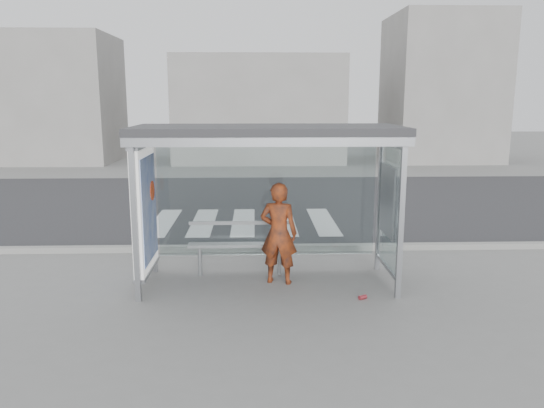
{
  "coord_description": "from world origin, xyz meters",
  "views": [
    {
      "loc": [
        -0.21,
        -8.43,
        3.06
      ],
      "look_at": [
        0.07,
        0.2,
        1.32
      ],
      "focal_mm": 35.0,
      "sensor_mm": 36.0,
      "label": 1
    }
  ],
  "objects_px": {
    "person": "(279,233)",
    "soda_can": "(363,297)",
    "bus_shelter": "(245,166)",
    "bench": "(240,244)"
  },
  "relations": [
    {
      "from": "person",
      "to": "bench",
      "type": "relative_size",
      "value": 0.96
    },
    {
      "from": "bus_shelter",
      "to": "bench",
      "type": "distance_m",
      "value": 1.51
    },
    {
      "from": "bus_shelter",
      "to": "bench",
      "type": "xyz_separation_m",
      "value": [
        -0.11,
        0.44,
        -1.44
      ]
    },
    {
      "from": "bus_shelter",
      "to": "bench",
      "type": "height_order",
      "value": "bus_shelter"
    },
    {
      "from": "bus_shelter",
      "to": "person",
      "type": "distance_m",
      "value": 1.26
    },
    {
      "from": "bench",
      "to": "soda_can",
      "type": "xyz_separation_m",
      "value": [
        1.93,
        -1.25,
        -0.51
      ]
    },
    {
      "from": "person",
      "to": "bench",
      "type": "xyz_separation_m",
      "value": [
        -0.66,
        0.44,
        -0.31
      ]
    },
    {
      "from": "person",
      "to": "soda_can",
      "type": "relative_size",
      "value": 13.57
    },
    {
      "from": "bus_shelter",
      "to": "soda_can",
      "type": "xyz_separation_m",
      "value": [
        1.82,
        -0.81,
        -1.95
      ]
    },
    {
      "from": "person",
      "to": "soda_can",
      "type": "xyz_separation_m",
      "value": [
        1.27,
        -0.81,
        -0.82
      ]
    }
  ]
}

